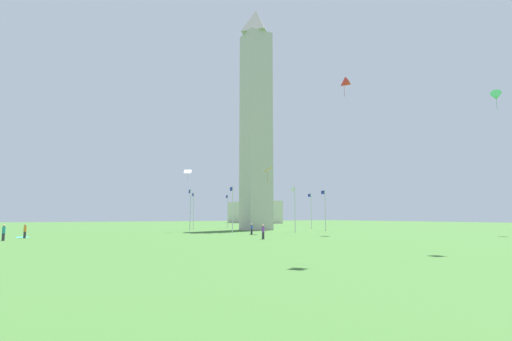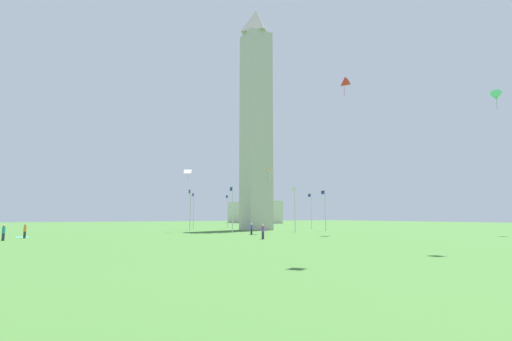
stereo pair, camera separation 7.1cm
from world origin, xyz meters
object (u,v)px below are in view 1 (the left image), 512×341
object	(u,v)px
person_orange_shirt	(25,231)
picnic_blanket_near_first_person	(22,237)
flagpole_n	(228,210)
flagpole_w	(311,209)
person_purple_shirt	(263,232)
kite_orange_diamond	(268,170)
distant_building	(254,212)
flagpole_se	(232,207)
obelisk_monument	(256,116)
kite_green_delta	(496,96)
flagpole_s	(295,207)
flagpole_sw	(325,208)
person_blue_shirt	(252,229)
flagpole_e	(190,208)
kite_red_delta	(344,83)
flagpole_ne	(193,209)
person_teal_shirt	(4,233)
flagpole_nw	(272,210)
kite_white_diamond	(188,172)

from	to	relation	value
person_orange_shirt	picnic_blanket_near_first_person	size ratio (longest dim) A/B	0.95
flagpole_n	flagpole_w	size ratio (longest dim) A/B	1.00
person_purple_shirt	kite_orange_diamond	bearing A→B (deg)	1.00
distant_building	flagpole_se	bearing A→B (deg)	149.50
obelisk_monument	kite_green_delta	bearing A→B (deg)	-143.05
kite_green_delta	flagpole_s	bearing A→B (deg)	51.65
flagpole_sw	person_blue_shirt	world-z (taller)	flagpole_sw
flagpole_se	flagpole_w	world-z (taller)	same
flagpole_e	kite_red_delta	world-z (taller)	kite_red_delta
flagpole_ne	distant_building	world-z (taller)	distant_building
flagpole_n	person_teal_shirt	bearing A→B (deg)	125.54
person_blue_shirt	kite_red_delta	world-z (taller)	kite_red_delta
person_orange_shirt	kite_orange_diamond	bearing A→B (deg)	-11.15
flagpole_sw	person_orange_shirt	xyz separation A→B (m)	(-0.97, 47.16, -3.30)
flagpole_se	person_teal_shirt	bearing A→B (deg)	100.29
kite_orange_diamond	obelisk_monument	bearing A→B (deg)	-22.05
flagpole_n	flagpole_e	bearing A→B (deg)	135.00
obelisk_monument	kite_red_delta	bearing A→B (deg)	-166.36
flagpole_nw	kite_red_delta	xyz separation A→B (m)	(-29.87, 4.48, 19.60)
person_orange_shirt	flagpole_se	bearing A→B (deg)	-1.55
person_blue_shirt	distant_building	xyz separation A→B (m)	(80.50, -43.59, 3.35)
person_orange_shirt	person_blue_shirt	distance (m)	29.18
kite_red_delta	kite_green_delta	bearing A→B (deg)	-122.14
flagpole_n	flagpole_sw	world-z (taller)	same
obelisk_monument	flagpole_n	world-z (taller)	obelisk_monument
obelisk_monument	flagpole_nw	distance (m)	22.77
person_teal_shirt	kite_orange_diamond	xyz separation A→B (m)	(0.22, -33.59, 8.87)
person_orange_shirt	person_purple_shirt	xyz separation A→B (m)	(-15.66, -24.51, 0.00)
flagpole_w	flagpole_se	bearing A→B (deg)	112.50
flagpole_s	person_purple_shirt	bearing A→B (deg)	133.91
flagpole_se	picnic_blanket_near_first_person	size ratio (longest dim) A/B	4.18
flagpole_ne	kite_orange_diamond	world-z (taller)	kite_orange_diamond
flagpole_sw	distant_building	size ratio (longest dim) A/B	0.29
flagpole_nw	distant_building	bearing A→B (deg)	-24.26
flagpole_n	flagpole_e	world-z (taller)	same
person_orange_shirt	kite_green_delta	size ratio (longest dim) A/B	0.54
obelisk_monument	flagpole_s	bearing A→B (deg)	180.00
flagpole_s	kite_red_delta	bearing A→B (deg)	-145.21
flagpole_ne	flagpole_e	xyz separation A→B (m)	(-9.42, 3.90, 0.00)
flagpole_nw	kite_white_diamond	distance (m)	27.68
flagpole_s	person_purple_shirt	xyz separation A→B (m)	(-12.73, 13.22, -3.29)
flagpole_n	kite_orange_diamond	bearing A→B (deg)	168.07
flagpole_se	kite_green_delta	world-z (taller)	kite_green_delta
flagpole_nw	person_teal_shirt	size ratio (longest dim) A/B	4.23
person_purple_shirt	kite_orange_diamond	size ratio (longest dim) A/B	0.70
flagpole_ne	flagpole_se	distance (m)	18.85
person_orange_shirt	person_blue_shirt	bearing A→B (deg)	-12.79
kite_orange_diamond	picnic_blanket_near_first_person	bearing A→B (deg)	77.58
flagpole_w	person_teal_shirt	world-z (taller)	flagpole_w
flagpole_ne	picnic_blanket_near_first_person	size ratio (longest dim) A/B	4.18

